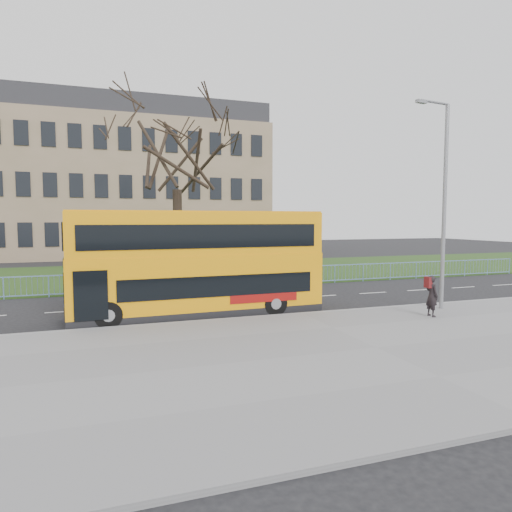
{
  "coord_description": "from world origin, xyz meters",
  "views": [
    {
      "loc": [
        -7.62,
        -17.96,
        3.86
      ],
      "look_at": [
        -1.04,
        1.0,
        2.25
      ],
      "focal_mm": 32.0,
      "sensor_mm": 36.0,
      "label": 1
    }
  ],
  "objects": [
    {
      "name": "ground",
      "position": [
        0.0,
        0.0,
        0.0
      ],
      "size": [
        120.0,
        120.0,
        0.0
      ],
      "primitive_type": "plane",
      "color": "black",
      "rests_on": "ground"
    },
    {
      "name": "pavement",
      "position": [
        0.0,
        -6.75,
        0.06
      ],
      "size": [
        80.0,
        10.5,
        0.12
      ],
      "primitive_type": "cube",
      "color": "slate",
      "rests_on": "ground"
    },
    {
      "name": "kerb",
      "position": [
        0.0,
        -1.55,
        0.07
      ],
      "size": [
        80.0,
        0.2,
        0.14
      ],
      "primitive_type": "cube",
      "color": "gray",
      "rests_on": "ground"
    },
    {
      "name": "grass_verge",
      "position": [
        0.0,
        14.3,
        0.04
      ],
      "size": [
        80.0,
        15.4,
        0.08
      ],
      "primitive_type": "cube",
      "color": "#233A15",
      "rests_on": "ground"
    },
    {
      "name": "guard_railing",
      "position": [
        0.0,
        6.6,
        0.55
      ],
      "size": [
        40.0,
        0.12,
        1.1
      ],
      "primitive_type": null,
      "color": "#7399CD",
      "rests_on": "ground"
    },
    {
      "name": "bare_tree",
      "position": [
        -3.0,
        10.0,
        6.74
      ],
      "size": [
        9.32,
        9.32,
        13.32
      ],
      "primitive_type": null,
      "color": "black",
      "rests_on": "grass_verge"
    },
    {
      "name": "civic_building",
      "position": [
        -5.0,
        35.0,
        7.0
      ],
      "size": [
        30.0,
        15.0,
        14.0
      ],
      "primitive_type": "cube",
      "color": "#816D52",
      "rests_on": "ground"
    },
    {
      "name": "yellow_bus",
      "position": [
        -3.85,
        -0.11,
        2.22
      ],
      "size": [
        9.93,
        2.59,
        4.14
      ],
      "rotation": [
        0.0,
        0.0,
        0.02
      ],
      "color": "orange",
      "rests_on": "ground"
    },
    {
      "name": "pedestrian",
      "position": [
        4.5,
        -3.74,
        0.92
      ],
      "size": [
        0.38,
        0.58,
        1.59
      ],
      "primitive_type": "imported",
      "rotation": [
        0.0,
        0.0,
        1.57
      ],
      "color": "black",
      "rests_on": "pavement"
    },
    {
      "name": "street_lamp",
      "position": [
        5.89,
        -2.58,
        4.77
      ],
      "size": [
        1.79,
        0.41,
        8.47
      ],
      "rotation": [
        0.0,
        0.0,
        0.13
      ],
      "color": "gray",
      "rests_on": "pavement"
    }
  ]
}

